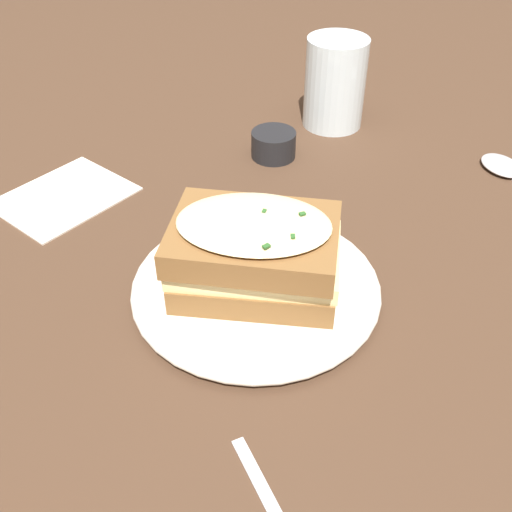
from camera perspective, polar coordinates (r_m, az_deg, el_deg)
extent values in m
plane|color=#473021|center=(0.52, 0.88, -6.75)|extent=(2.40, 2.40, 0.00)
cylinder|color=silver|center=(0.54, 0.00, -3.11)|extent=(0.21, 0.21, 0.01)
torus|color=silver|center=(0.54, 0.00, -2.88)|extent=(0.23, 0.23, 0.01)
cube|color=brown|center=(0.53, 0.00, -1.54)|extent=(0.15, 0.17, 0.02)
cube|color=#EFDB93|center=(0.52, 0.00, 0.16)|extent=(0.15, 0.17, 0.02)
cube|color=brown|center=(0.50, -0.22, 1.64)|extent=(0.15, 0.17, 0.02)
ellipsoid|color=beige|center=(0.49, -0.23, 3.13)|extent=(0.14, 0.16, 0.01)
cube|color=#2D6028|center=(0.50, 0.79, 4.34)|extent=(0.01, 0.00, 0.00)
cube|color=#2D6028|center=(0.50, 4.28, 4.11)|extent=(0.01, 0.01, 0.00)
cube|color=#2D6028|center=(0.46, 0.88, 0.78)|extent=(0.01, 0.01, 0.00)
cube|color=#2D6028|center=(0.47, 3.54, 1.92)|extent=(0.01, 0.01, 0.00)
cylinder|color=silver|center=(0.81, 7.53, 16.03)|extent=(0.08, 0.08, 0.11)
cube|color=silver|center=(0.42, 1.47, -22.64)|extent=(0.06, 0.10, 0.00)
ellipsoid|color=silver|center=(0.78, 22.35, 7.99)|extent=(0.07, 0.07, 0.01)
cube|color=silver|center=(0.71, -17.80, 5.46)|extent=(0.14, 0.12, 0.00)
cylinder|color=black|center=(0.75, 1.68, 10.58)|extent=(0.05, 0.05, 0.03)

